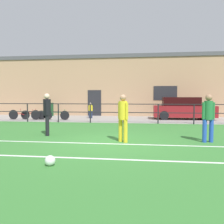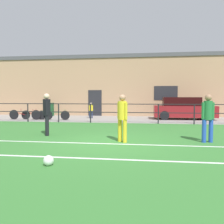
# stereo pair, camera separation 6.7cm
# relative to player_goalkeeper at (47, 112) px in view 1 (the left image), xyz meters

# --- Properties ---
(ground) EXTENTS (60.00, 44.00, 0.04)m
(ground) POSITION_rel_player_goalkeeper_xyz_m (2.67, -1.20, -0.98)
(ground) COLOR #387A33
(field_line_touchline) EXTENTS (36.00, 0.11, 0.00)m
(field_line_touchline) POSITION_rel_player_goalkeeper_xyz_m (2.67, -1.37, -0.95)
(field_line_touchline) COLOR white
(field_line_touchline) RESTS_ON ground
(field_line_hash) EXTENTS (36.00, 0.11, 0.00)m
(field_line_hash) POSITION_rel_player_goalkeeper_xyz_m (2.67, -3.26, -0.95)
(field_line_hash) COLOR white
(field_line_hash) RESTS_ON ground
(pavement_strip) EXTENTS (48.00, 5.00, 0.02)m
(pavement_strip) POSITION_rel_player_goalkeeper_xyz_m (2.67, 7.30, -0.95)
(pavement_strip) COLOR gray
(pavement_strip) RESTS_ON ground
(perimeter_fence) EXTENTS (36.07, 0.07, 1.15)m
(perimeter_fence) POSITION_rel_player_goalkeeper_xyz_m (2.67, 4.80, -0.21)
(perimeter_fence) COLOR black
(perimeter_fence) RESTS_ON ground
(clubhouse_facade) EXTENTS (28.00, 2.56, 4.96)m
(clubhouse_facade) POSITION_rel_player_goalkeeper_xyz_m (2.67, 11.00, 1.53)
(clubhouse_facade) COLOR tan
(clubhouse_facade) RESTS_ON ground
(player_goalkeeper) EXTENTS (0.30, 0.44, 1.68)m
(player_goalkeeper) POSITION_rel_player_goalkeeper_xyz_m (0.00, 0.00, 0.00)
(player_goalkeeper) COLOR black
(player_goalkeeper) RESTS_ON ground
(player_striker) EXTENTS (0.36, 0.32, 1.62)m
(player_striker) POSITION_rel_player_goalkeeper_xyz_m (3.13, -1.00, -0.03)
(player_striker) COLOR gold
(player_striker) RESTS_ON ground
(player_winger) EXTENTS (0.44, 0.29, 1.64)m
(player_winger) POSITION_rel_player_goalkeeper_xyz_m (6.01, -0.65, -0.03)
(player_winger) COLOR blue
(player_winger) RESTS_ON ground
(soccer_ball_match) EXTENTS (0.23, 0.23, 0.23)m
(soccer_ball_match) POSITION_rel_player_goalkeeper_xyz_m (1.75, -3.98, -0.84)
(soccer_ball_match) COLOR white
(soccer_ball_match) RESTS_ON ground
(spectator_child) EXTENTS (0.30, 0.19, 1.11)m
(spectator_child) POSITION_rel_player_goalkeeper_xyz_m (0.06, 7.54, -0.31)
(spectator_child) COLOR #232D4C
(spectator_child) RESTS_ON pavement_strip
(parked_car_red) EXTENTS (4.08, 1.79, 1.51)m
(parked_car_red) POSITION_rel_player_goalkeeper_xyz_m (6.52, 7.67, -0.22)
(parked_car_red) COLOR maroon
(parked_car_red) RESTS_ON pavement_strip
(bicycle_parked_0) EXTENTS (2.25, 0.04, 0.75)m
(bicycle_parked_0) POSITION_rel_player_goalkeeper_xyz_m (-4.13, 5.90, -0.60)
(bicycle_parked_0) COLOR black
(bicycle_parked_0) RESTS_ON pavement_strip
(bicycle_parked_1) EXTENTS (2.21, 0.04, 0.72)m
(bicycle_parked_1) POSITION_rel_player_goalkeeper_xyz_m (-3.32, 6.00, -0.61)
(bicycle_parked_1) COLOR black
(bicycle_parked_1) RESTS_ON pavement_strip
(bicycle_parked_2) EXTENTS (2.24, 0.04, 0.72)m
(bicycle_parked_2) POSITION_rel_player_goalkeeper_xyz_m (-2.16, 6.00, -0.61)
(bicycle_parked_2) COLOR black
(bicycle_parked_2) RESTS_ON pavement_strip
(trash_bin_0) EXTENTS (0.63, 0.53, 1.05)m
(trash_bin_0) POSITION_rel_player_goalkeeper_xyz_m (-3.68, 8.95, -0.41)
(trash_bin_0) COLOR #194C28
(trash_bin_0) RESTS_ON pavement_strip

